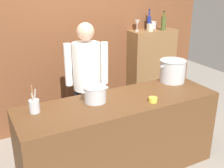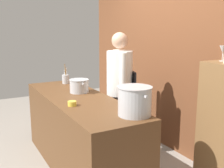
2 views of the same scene
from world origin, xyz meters
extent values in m
plane|color=gray|center=(0.00, 0.00, 0.00)|extent=(8.00, 8.00, 0.00)
cube|color=brown|center=(0.00, 1.40, 1.50)|extent=(4.40, 0.10, 3.00)
cube|color=brown|center=(0.00, 0.00, 0.45)|extent=(2.23, 0.70, 0.90)
cylinder|color=black|center=(-0.02, 0.59, 0.42)|extent=(0.14, 0.14, 0.84)
cylinder|color=black|center=(-0.21, 0.66, 0.42)|extent=(0.14, 0.14, 0.84)
cylinder|color=white|center=(-0.12, 0.63, 1.13)|extent=(0.34, 0.34, 0.58)
cube|color=black|center=(-0.06, 0.80, 0.89)|extent=(0.29, 0.11, 0.52)
cylinder|color=white|center=(0.09, 0.56, 1.16)|extent=(0.09, 0.09, 0.52)
cylinder|color=white|center=(-0.33, 0.70, 1.16)|extent=(0.09, 0.09, 0.52)
sphere|color=tan|center=(-0.12, 0.63, 1.55)|extent=(0.21, 0.21, 0.21)
cylinder|color=#B7BABF|center=(0.88, 0.21, 1.04)|extent=(0.32, 0.32, 0.27)
cylinder|color=#B7BABF|center=(0.88, 0.21, 1.17)|extent=(0.33, 0.33, 0.01)
cube|color=#B7BABF|center=(0.70, 0.21, 1.12)|extent=(0.04, 0.02, 0.02)
cube|color=#B7BABF|center=(1.06, 0.21, 1.12)|extent=(0.04, 0.02, 0.02)
cylinder|color=#B7BABF|center=(-0.25, 0.10, 0.98)|extent=(0.24, 0.24, 0.16)
cylinder|color=#B7BABF|center=(-0.25, 0.10, 1.07)|extent=(0.25, 0.25, 0.01)
cube|color=#B7BABF|center=(-0.38, 0.10, 1.03)|extent=(0.04, 0.02, 0.02)
cube|color=#B7BABF|center=(-0.11, 0.10, 1.03)|extent=(0.04, 0.02, 0.02)
cylinder|color=#B7BABF|center=(-0.88, 0.15, 0.97)|extent=(0.10, 0.10, 0.13)
cylinder|color=olive|center=(-0.89, 0.16, 1.03)|extent=(0.02, 0.03, 0.22)
cylinder|color=#B7BABF|center=(-0.87, 0.16, 1.03)|extent=(0.04, 0.03, 0.22)
cylinder|color=#B7BABF|center=(-0.88, 0.13, 1.01)|extent=(0.04, 0.01, 0.19)
cylinder|color=olive|center=(-0.88, 0.15, 1.06)|extent=(0.03, 0.02, 0.27)
cylinder|color=yellow|center=(0.29, -0.20, 0.93)|extent=(0.09, 0.09, 0.05)
cylinder|color=silver|center=(0.99, 1.24, 1.37)|extent=(0.06, 0.06, 0.01)
cylinder|color=silver|center=(0.99, 1.24, 1.41)|extent=(0.01, 0.01, 0.08)
cone|color=silver|center=(0.99, 1.24, 1.49)|extent=(0.08, 0.08, 0.08)
camera|label=1|loc=(-1.37, -2.40, 2.14)|focal=44.95mm
camera|label=2|loc=(3.01, -1.20, 1.73)|focal=44.67mm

